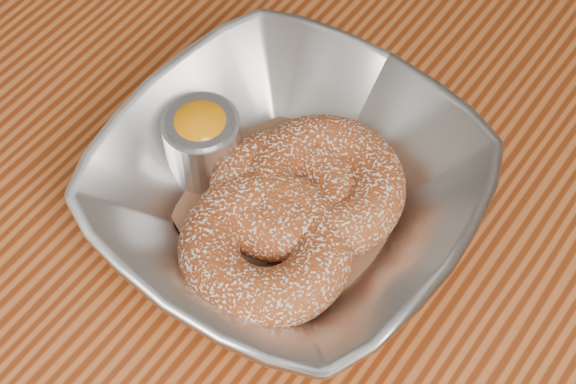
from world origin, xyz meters
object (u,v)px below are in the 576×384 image
Objects in this scene: table at (348,259)px; ramekin at (203,140)px; donut_front at (266,248)px; serving_bowl at (288,192)px; donut_back at (323,186)px; donut_extra at (284,194)px.

ramekin is (-0.09, -0.05, 0.14)m from table.
donut_front reaches higher than table.
serving_bowl reaches higher than donut_front.
donut_front is 1.97× the size of ramekin.
ramekin is at bearing -152.41° from table.
donut_back is 0.06m from donut_front.
donut_back reaches higher than donut_extra.
donut_front is at bearing -71.80° from serving_bowl.
ramekin is (-0.08, -0.02, 0.01)m from donut_back.
serving_bowl is 4.27× the size of ramekin.
serving_bowl is at bearing -131.43° from donut_back.
ramekin reaches higher than donut_back.
serving_bowl is 0.00m from donut_extra.
serving_bowl is at bearing 36.88° from donut_extra.
donut_extra is at bearing -121.75° from table.
donut_extra is (-0.00, -0.00, -0.00)m from serving_bowl.
table is at bearing 58.25° from donut_extra.
table is 0.16m from donut_front.
ramekin reaches higher than serving_bowl.
ramekin is at bearing -175.97° from serving_bowl.
donut_extra is at bearing 111.65° from donut_front.
donut_front reaches higher than donut_extra.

